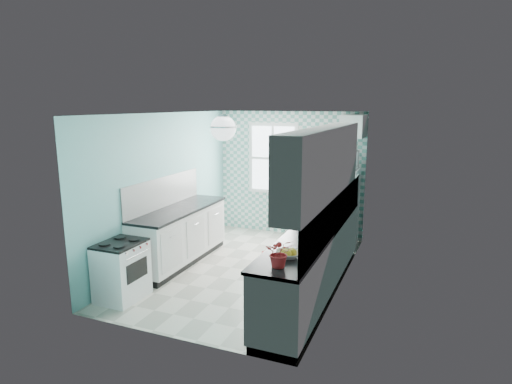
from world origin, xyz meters
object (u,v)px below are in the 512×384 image
at_px(potted_plant, 280,253).
at_px(fridge, 340,207).
at_px(microwave, 342,160).
at_px(ceiling_light, 223,128).
at_px(fruit_bowl, 289,255).
at_px(stove, 122,270).
at_px(sink, 331,213).

bearing_deg(potted_plant, fridge, 91.38).
bearing_deg(microwave, potted_plant, 87.88).
distance_m(ceiling_light, microwave, 2.92).
bearing_deg(fruit_bowl, ceiling_light, 145.90).
height_order(ceiling_light, fruit_bowl, ceiling_light).
relative_size(stove, sink, 1.48).
distance_m(sink, potted_plant, 2.52).
distance_m(fruit_bowl, potted_plant, 0.34).
bearing_deg(ceiling_light, sink, 49.07).
height_order(ceiling_light, potted_plant, ceiling_light).
xyz_separation_m(fridge, potted_plant, (0.09, -3.74, 0.37)).
xyz_separation_m(fruit_bowl, microwave, (-0.09, 3.43, 0.66)).
bearing_deg(fruit_bowl, stove, 179.06).
xyz_separation_m(ceiling_light, stove, (-1.20, -0.77, -1.91)).
xyz_separation_m(fruit_bowl, potted_plant, (0.00, -0.31, 0.13)).
bearing_deg(stove, microwave, 55.29).
xyz_separation_m(sink, fruit_bowl, (-0.00, -2.20, 0.04)).
bearing_deg(ceiling_light, fridge, 67.01).
relative_size(stove, microwave, 1.32).
xyz_separation_m(ceiling_light, fruit_bowl, (1.20, -0.81, -1.35)).
bearing_deg(sink, microwave, 93.05).
height_order(fruit_bowl, potted_plant, potted_plant).
distance_m(fridge, microwave, 0.90).
height_order(fridge, potted_plant, fridge).
distance_m(ceiling_light, sink, 2.31).
bearing_deg(stove, fruit_bowl, -1.38).
relative_size(fridge, fruit_bowl, 5.22).
distance_m(stove, potted_plant, 2.52).
bearing_deg(sink, fruit_bowl, -91.42).
bearing_deg(potted_plant, microwave, 91.38).
bearing_deg(fruit_bowl, fridge, 91.51).
bearing_deg(potted_plant, stove, 171.64).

